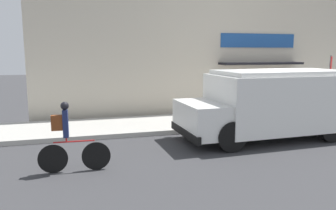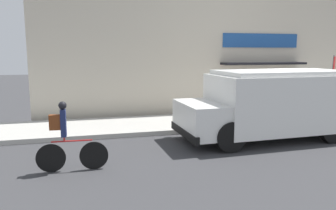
% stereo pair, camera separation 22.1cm
% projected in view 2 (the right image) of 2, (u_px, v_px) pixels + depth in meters
% --- Properties ---
extents(ground_plane, '(70.00, 70.00, 0.00)m').
position_uv_depth(ground_plane, '(272.00, 128.00, 12.42)').
color(ground_plane, '#38383A').
extents(sidewalk, '(28.00, 2.93, 0.17)m').
position_uv_depth(sidewalk, '(253.00, 119.00, 13.81)').
color(sidewalk, '#ADAAA3').
rests_on(sidewalk, ground_plane).
extents(storefront, '(17.98, 0.95, 5.53)m').
position_uv_depth(storefront, '(236.00, 54.00, 15.18)').
color(storefront, beige).
rests_on(storefront, ground_plane).
extents(school_bus, '(5.86, 2.87, 2.27)m').
position_uv_depth(school_bus, '(273.00, 103.00, 10.82)').
color(school_bus, white).
rests_on(school_bus, ground_plane).
extents(cyclist, '(1.70, 0.21, 1.71)m').
position_uv_depth(cyclist, '(67.00, 139.00, 7.84)').
color(cyclist, black).
rests_on(cyclist, ground_plane).
extents(stop_sign_post, '(0.45, 0.45, 2.57)m').
position_uv_depth(stop_sign_post, '(333.00, 76.00, 13.59)').
color(stop_sign_post, slate).
rests_on(stop_sign_post, sidewalk).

